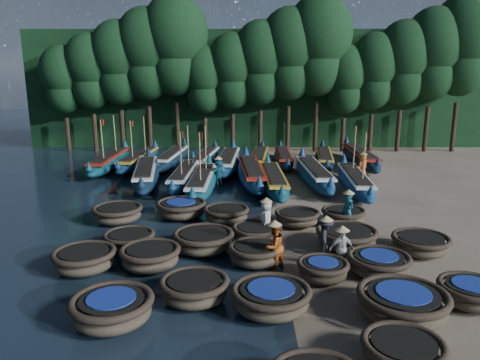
{
  "coord_description": "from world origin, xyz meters",
  "views": [
    {
      "loc": [
        -1.45,
        -18.82,
        6.96
      ],
      "look_at": [
        -1.53,
        4.4,
        1.3
      ],
      "focal_mm": 35.0,
      "sensor_mm": 36.0,
      "label": 1
    }
  ],
  "objects_px": {
    "long_boat_15": "(283,158)",
    "coracle_8": "(403,303)",
    "long_boat_3": "(184,177)",
    "fisherman_2": "(274,245)",
    "long_boat_10": "(139,160)",
    "coracle_4": "(403,353)",
    "coracle_7": "(271,298)",
    "long_boat_14": "(259,159)",
    "long_boat_6": "(274,181)",
    "long_boat_7": "(314,174)",
    "coracle_20": "(118,213)",
    "long_boat_16": "(324,159)",
    "coracle_9": "(471,293)",
    "coracle_15": "(129,240)",
    "coracle_12": "(255,253)",
    "long_boat_17": "(360,157)",
    "coracle_22": "(226,214)",
    "long_boat_12": "(205,159)",
    "coracle_13": "(323,270)",
    "coracle_11": "(150,257)",
    "coracle_21": "(181,208)",
    "fisherman_0": "(266,218)",
    "long_boat_11": "(172,158)",
    "coracle_16": "(203,240)",
    "coracle_14": "(379,263)",
    "coracle_10": "(84,259)",
    "coracle_19": "(421,244)",
    "long_boat_9": "(110,161)",
    "fisherman_4": "(341,247)",
    "coracle_17": "(257,233)",
    "coracle_5": "(112,309)",
    "long_boat_13": "(228,162)",
    "coracle_23": "(297,217)",
    "fisherman_6": "(363,167)",
    "long_boat_8": "(355,181)",
    "fisherman_3": "(325,237)",
    "long_boat_5": "(251,173)",
    "fisherman_5": "(218,172)",
    "long_boat_4": "(202,182)",
    "fisherman_1": "(348,209)",
    "coracle_24": "(343,216)"
  },
  "relations": [
    {
      "from": "long_boat_15",
      "to": "coracle_8",
      "type": "bearing_deg",
      "value": -85.22
    },
    {
      "from": "long_boat_3",
      "to": "fisherman_2",
      "type": "xyz_separation_m",
      "value": [
        4.57,
        -11.9,
        0.36
      ]
    },
    {
      "from": "long_boat_10",
      "to": "coracle_4",
      "type": "bearing_deg",
      "value": -56.99
    },
    {
      "from": "coracle_7",
      "to": "long_boat_14",
      "type": "xyz_separation_m",
      "value": [
        0.41,
        20.5,
        0.07
      ]
    },
    {
      "from": "long_boat_6",
      "to": "long_boat_7",
      "type": "xyz_separation_m",
      "value": [
        2.55,
        1.52,
        0.03
      ]
    },
    {
      "from": "coracle_20",
      "to": "long_boat_15",
      "type": "distance_m",
      "value": 15.58
    },
    {
      "from": "long_boat_6",
      "to": "long_boat_16",
      "type": "distance_m",
      "value": 7.97
    },
    {
      "from": "coracle_9",
      "to": "coracle_15",
      "type": "distance_m",
      "value": 12.04
    },
    {
      "from": "long_boat_16",
      "to": "coracle_12",
      "type": "bearing_deg",
      "value": -100.33
    },
    {
      "from": "coracle_4",
      "to": "long_boat_17",
      "type": "bearing_deg",
      "value": 78.6
    },
    {
      "from": "coracle_15",
      "to": "coracle_20",
      "type": "xyz_separation_m",
      "value": [
        -1.27,
        3.18,
        0.05
      ]
    },
    {
      "from": "coracle_22",
      "to": "long_boat_3",
      "type": "xyz_separation_m",
      "value": [
        -2.75,
        7.05,
        0.09
      ]
    },
    {
      "from": "coracle_4",
      "to": "long_boat_7",
      "type": "height_order",
      "value": "long_boat_7"
    },
    {
      "from": "long_boat_12",
      "to": "fisherman_2",
      "type": "height_order",
      "value": "fisherman_2"
    },
    {
      "from": "coracle_13",
      "to": "coracle_15",
      "type": "relative_size",
      "value": 0.89
    },
    {
      "from": "coracle_8",
      "to": "coracle_15",
      "type": "distance_m",
      "value": 10.3
    },
    {
      "from": "coracle_11",
      "to": "coracle_21",
      "type": "bearing_deg",
      "value": 86.4
    },
    {
      "from": "coracle_13",
      "to": "fisherman_0",
      "type": "relative_size",
      "value": 0.96
    },
    {
      "from": "coracle_4",
      "to": "long_boat_11",
      "type": "distance_m",
      "value": 24.8
    },
    {
      "from": "coracle_16",
      "to": "coracle_14",
      "type": "bearing_deg",
      "value": -18.04
    },
    {
      "from": "coracle_10",
      "to": "coracle_19",
      "type": "xyz_separation_m",
      "value": [
        12.24,
        1.6,
        -0.04
      ]
    },
    {
      "from": "coracle_9",
      "to": "long_boat_9",
      "type": "relative_size",
      "value": 0.23
    },
    {
      "from": "coracle_22",
      "to": "long_boat_17",
      "type": "distance_m",
      "value": 15.72
    },
    {
      "from": "coracle_21",
      "to": "long_boat_11",
      "type": "height_order",
      "value": "long_boat_11"
    },
    {
      "from": "coracle_21",
      "to": "fisherman_4",
      "type": "relative_size",
      "value": 1.61
    },
    {
      "from": "coracle_9",
      "to": "coracle_19",
      "type": "relative_size",
      "value": 0.91
    },
    {
      "from": "coracle_17",
      "to": "coracle_5",
      "type": "bearing_deg",
      "value": -123.89
    },
    {
      "from": "coracle_21",
      "to": "long_boat_13",
      "type": "height_order",
      "value": "long_boat_13"
    },
    {
      "from": "coracle_5",
      "to": "fisherman_4",
      "type": "distance_m",
      "value": 7.91
    },
    {
      "from": "coracle_16",
      "to": "coracle_23",
      "type": "height_order",
      "value": "coracle_16"
    },
    {
      "from": "long_boat_7",
      "to": "fisherman_6",
      "type": "relative_size",
      "value": 4.54
    },
    {
      "from": "long_boat_12",
      "to": "long_boat_8",
      "type": "bearing_deg",
      "value": -28.61
    },
    {
      "from": "fisherman_3",
      "to": "coracle_13",
      "type": "bearing_deg",
      "value": 176.09
    },
    {
      "from": "coracle_8",
      "to": "long_boat_14",
      "type": "distance_m",
      "value": 21.1
    },
    {
      "from": "long_boat_5",
      "to": "fisherman_5",
      "type": "distance_m",
      "value": 2.14
    },
    {
      "from": "coracle_17",
      "to": "long_boat_4",
      "type": "relative_size",
      "value": 0.29
    },
    {
      "from": "coracle_12",
      "to": "fisherman_3",
      "type": "height_order",
      "value": "fisherman_3"
    },
    {
      "from": "fisherman_1",
      "to": "long_boat_3",
      "type": "bearing_deg",
      "value": -158.96
    },
    {
      "from": "coracle_22",
      "to": "long_boat_17",
      "type": "bearing_deg",
      "value": 54.4
    },
    {
      "from": "long_boat_8",
      "to": "fisherman_4",
      "type": "distance_m",
      "value": 11.14
    },
    {
      "from": "coracle_19",
      "to": "long_boat_13",
      "type": "distance_m",
      "value": 16.62
    },
    {
      "from": "coracle_14",
      "to": "fisherman_3",
      "type": "height_order",
      "value": "fisherman_3"
    },
    {
      "from": "fisherman_6",
      "to": "coracle_24",
      "type": "bearing_deg",
      "value": 26.7
    },
    {
      "from": "coracle_8",
      "to": "coracle_23",
      "type": "height_order",
      "value": "coracle_8"
    },
    {
      "from": "long_boat_6",
      "to": "fisherman_6",
      "type": "bearing_deg",
      "value": 18.83
    },
    {
      "from": "long_boat_9",
      "to": "fisherman_0",
      "type": "height_order",
      "value": "long_boat_9"
    },
    {
      "from": "coracle_11",
      "to": "coracle_17",
      "type": "height_order",
      "value": "coracle_11"
    },
    {
      "from": "long_boat_13",
      "to": "fisherman_4",
      "type": "xyz_separation_m",
      "value": [
        4.38,
        -16.17,
        0.26
      ]
    },
    {
      "from": "coracle_16",
      "to": "long_boat_17",
      "type": "height_order",
      "value": "long_boat_17"
    },
    {
      "from": "coracle_13",
      "to": "coracle_7",
      "type": "bearing_deg",
      "value": -131.99
    }
  ]
}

